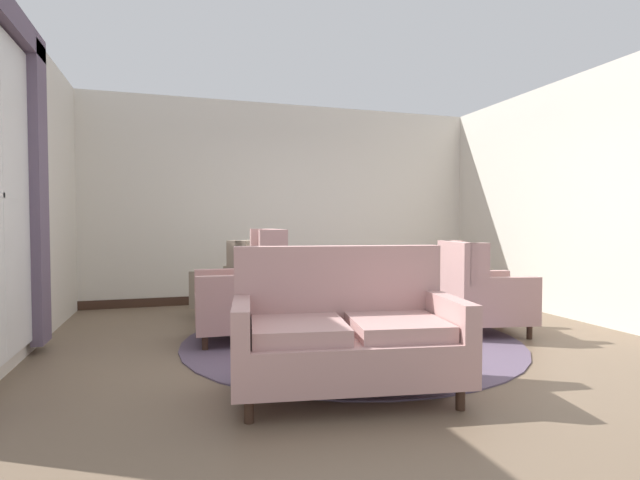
{
  "coord_description": "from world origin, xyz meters",
  "views": [
    {
      "loc": [
        -1.65,
        -4.07,
        1.16
      ],
      "look_at": [
        -0.17,
        0.78,
        0.98
      ],
      "focal_mm": 26.77,
      "sensor_mm": 36.0,
      "label": 1
    }
  ],
  "objects_px": {
    "settee": "(346,334)",
    "porcelain_vase": "(356,267)",
    "coffee_table": "(360,291)",
    "armchair_back_corner": "(247,294)",
    "armchair_near_sideboard": "(242,284)",
    "armchair_near_window": "(479,293)"
  },
  "relations": [
    {
      "from": "settee",
      "to": "porcelain_vase",
      "type": "bearing_deg",
      "value": 75.0
    },
    {
      "from": "coffee_table",
      "to": "settee",
      "type": "height_order",
      "value": "settee"
    },
    {
      "from": "coffee_table",
      "to": "armchair_back_corner",
      "type": "distance_m",
      "value": 1.19
    },
    {
      "from": "armchair_near_sideboard",
      "to": "porcelain_vase",
      "type": "bearing_deg",
      "value": 82.63
    },
    {
      "from": "porcelain_vase",
      "to": "settee",
      "type": "bearing_deg",
      "value": -113.52
    },
    {
      "from": "armchair_near_window",
      "to": "armchair_back_corner",
      "type": "relative_size",
      "value": 0.88
    },
    {
      "from": "settee",
      "to": "coffee_table",
      "type": "bearing_deg",
      "value": 73.68
    },
    {
      "from": "coffee_table",
      "to": "armchair_near_window",
      "type": "relative_size",
      "value": 0.89
    },
    {
      "from": "armchair_near_sideboard",
      "to": "coffee_table",
      "type": "bearing_deg",
      "value": 81.66
    },
    {
      "from": "coffee_table",
      "to": "porcelain_vase",
      "type": "distance_m",
      "value": 0.27
    },
    {
      "from": "porcelain_vase",
      "to": "coffee_table",
      "type": "bearing_deg",
      "value": -71.29
    },
    {
      "from": "porcelain_vase",
      "to": "armchair_near_window",
      "type": "distance_m",
      "value": 1.31
    },
    {
      "from": "porcelain_vase",
      "to": "armchair_near_window",
      "type": "height_order",
      "value": "armchair_near_window"
    },
    {
      "from": "settee",
      "to": "armchair_near_window",
      "type": "height_order",
      "value": "settee"
    },
    {
      "from": "settee",
      "to": "armchair_near_window",
      "type": "distance_m",
      "value": 2.3
    },
    {
      "from": "settee",
      "to": "armchair_back_corner",
      "type": "height_order",
      "value": "armchair_back_corner"
    },
    {
      "from": "porcelain_vase",
      "to": "armchair_near_sideboard",
      "type": "xyz_separation_m",
      "value": [
        -1.07,
        1.1,
        -0.28
      ]
    },
    {
      "from": "coffee_table",
      "to": "armchair_back_corner",
      "type": "height_order",
      "value": "armchair_back_corner"
    },
    {
      "from": "armchair_near_window",
      "to": "armchair_back_corner",
      "type": "height_order",
      "value": "armchair_back_corner"
    },
    {
      "from": "coffee_table",
      "to": "armchair_near_window",
      "type": "height_order",
      "value": "armchair_near_window"
    },
    {
      "from": "armchair_back_corner",
      "to": "armchair_near_sideboard",
      "type": "relative_size",
      "value": 0.96
    },
    {
      "from": "coffee_table",
      "to": "settee",
      "type": "relative_size",
      "value": 0.54
    }
  ]
}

